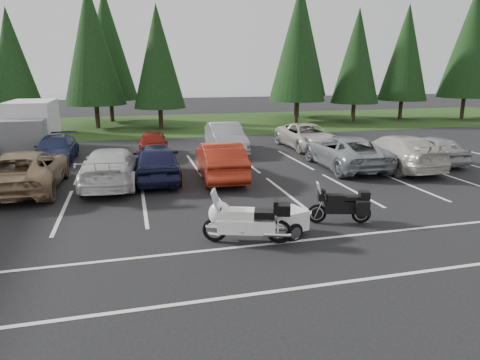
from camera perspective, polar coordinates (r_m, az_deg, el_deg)
The scene contains 28 objects.
ground at distance 14.87m, azimuth -4.00°, elevation -3.79°, with size 120.00×120.00×0.00m, color black.
grass_strip at distance 38.26m, azimuth -10.73°, elevation 7.28°, with size 80.00×16.00×0.01m, color #1B3511.
lake_water at distance 69.36m, azimuth -9.27°, elevation 10.49°, with size 70.00×50.00×0.02m, color slate.
box_truck at distance 27.14m, azimuth -26.22°, elevation 6.24°, with size 2.40×5.60×2.90m, color silver, non-canonical shape.
stall_markings at distance 16.75m, azimuth -5.27°, elevation -1.69°, with size 32.00×16.00×0.01m, color silver.
conifer_3 at distance 36.18m, azimuth -28.15°, elevation 13.83°, with size 3.87×3.87×9.02m.
conifer_4 at distance 36.92m, azimuth -19.20°, elevation 16.66°, with size 4.80×4.80×11.17m.
conifer_5 at distance 35.59m, azimuth -10.88°, elevation 15.83°, with size 4.14×4.14×9.63m.
conifer_6 at distance 38.87m, azimuth 7.78°, elevation 17.42°, with size 4.93×4.93×11.48m.
conifer_7 at distance 40.95m, azimuth 15.33°, elevation 15.64°, with size 4.27×4.27×9.94m.
conifer_8 at distance 44.56m, azimuth 21.22°, elevation 15.53°, with size 4.53×4.53×10.56m.
conifer_9 at distance 47.32m, azimuth 28.43°, elevation 15.77°, with size 5.19×5.19×12.10m.
conifer_back_b at distance 41.47m, azimuth -17.32°, elevation 16.82°, with size 4.97×4.97×11.58m.
conifer_back_c at distance 44.01m, azimuth 7.94°, elevation 18.08°, with size 5.50×5.50×12.81m.
car_near_2 at distance 18.87m, azimuth -26.64°, elevation 1.14°, with size 2.65×5.74×1.60m, color #8C7051.
car_near_3 at distance 18.43m, azimuth -16.74°, elevation 1.72°, with size 2.17×5.34×1.55m, color silver.
car_near_4 at distance 18.77m, azimuth -11.07°, elevation 2.46°, with size 1.95×4.85×1.65m, color #171839.
car_near_5 at distance 18.72m, azimuth -2.65°, elevation 2.63°, with size 1.72×4.92×1.62m, color #9F2614.
car_near_6 at distance 21.45m, azimuth 13.84°, elevation 3.67°, with size 2.59×5.62×1.56m, color gray.
car_near_7 at distance 21.97m, azimuth 19.98°, elevation 3.56°, with size 2.29×5.62×1.63m, color beige.
car_near_8 at distance 24.02m, azimuth 24.16°, elevation 3.80°, with size 1.70×4.21×1.44m, color #9A9B9F.
car_far_1 at distance 24.14m, azimuth -23.35°, elevation 3.79°, with size 1.86×4.57×1.33m, color #1B2245.
car_far_2 at distance 23.99m, azimuth -11.54°, elevation 4.70°, with size 1.63×4.05×1.38m, color maroon.
car_far_3 at distance 24.78m, azimuth -1.94°, elevation 5.63°, with size 1.77×5.08×1.67m, color gray.
car_far_4 at distance 26.35m, azimuth 8.90°, elevation 5.79°, with size 2.45×5.32×1.48m, color beige.
touring_motorcycle at distance 11.74m, azimuth 0.90°, elevation -4.93°, with size 2.73×0.84×1.51m, color white, non-canonical shape.
cargo_trailer at distance 12.41m, azimuth 6.05°, elevation -5.71°, with size 1.68×0.94×0.78m, color white, non-canonical shape.
adventure_motorcycle at distance 13.60m, azimuth 13.16°, elevation -2.95°, with size 2.20×0.76×1.34m, color black, non-canonical shape.
Camera 1 is at (-2.54, -13.89, 4.66)m, focal length 32.00 mm.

